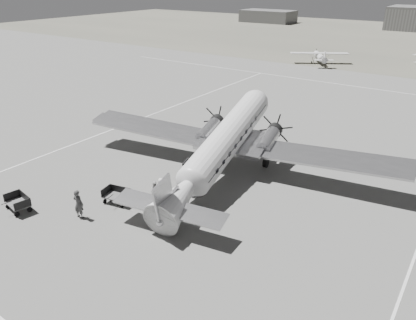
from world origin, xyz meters
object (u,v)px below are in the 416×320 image
Objects in this scene: light_plane_left at (320,58)px; baggage_cart_near at (116,196)px; passenger at (161,188)px; shed_secondary at (268,16)px; ramp_agent at (156,192)px; dc3_airliner at (223,146)px; baggage_cart_far at (18,203)px; ground_crew at (78,204)px.

baggage_cart_near is at bearing -114.91° from light_plane_left.
passenger reaches higher than baggage_cart_near.
shed_secondary reaches higher than ramp_agent.
dc3_airliner reaches higher than baggage_cart_far.
baggage_cart_near is (48.51, -118.35, -1.47)m from shed_secondary.
light_plane_left is 5.21× the size of ground_crew.
ramp_agent is at bearing -155.09° from passenger.
baggage_cart_near is 6.58m from baggage_cart_far.
light_plane_left is at bearing 24.81° from passenger.
shed_secondary is at bearing 100.86° from baggage_cart_near.
dc3_airliner reaches higher than passenger.
shed_secondary reaches higher than light_plane_left.
shed_secondary is 130.45m from baggage_cart_far.
dc3_airliner reaches higher than ground_crew.
shed_secondary is 0.65× the size of dc3_airliner.
ramp_agent is (2.15, 1.71, 0.25)m from baggage_cart_near.
ground_crew is at bearing 33.59° from baggage_cart_far.
ramp_agent is 1.06× the size of passenger.
passenger is at bearing 32.94° from ramp_agent.
ground_crew reaches higher than baggage_cart_near.
ramp_agent is (50.66, -116.64, -1.22)m from shed_secondary.
baggage_cart_near is at bearing 156.10° from passenger.
ground_crew is (-0.59, -2.74, 0.49)m from baggage_cart_near.
ground_crew reaches higher than ramp_agent.
passenger is (6.79, 6.99, 0.19)m from baggage_cart_far.
shed_secondary is 127.17m from ramp_agent.
shed_secondary is 12.23× the size of passenger.
ground_crew is (5.93, -59.37, -0.08)m from light_plane_left.
shed_secondary is 1.70× the size of light_plane_left.
passenger is (50.54, -115.90, -1.26)m from shed_secondary.
baggage_cart_far reaches higher than baggage_cart_near.
light_plane_left reaches higher than ramp_agent.
light_plane_left is 54.86m from passenger.
light_plane_left reaches higher than passenger.
dc3_airliner is 18.82× the size of passenger.
light_plane_left is at bearing 92.95° from dc3_airliner.
ground_crew is 5.82m from passenger.
ground_crew is (-4.50, -10.42, -1.62)m from dc3_airliner.
shed_secondary is 74.65m from light_plane_left.
ramp_agent is at bearing -112.50° from light_plane_left.
baggage_cart_far is at bearing -70.40° from shed_secondary.
ramp_agent is at bearing -115.49° from dc3_airliner.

